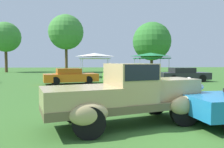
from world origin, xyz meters
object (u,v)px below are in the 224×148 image
object	(u,v)px
feature_pickup_truck	(127,93)
canopy_tent_center_field	(151,55)
spectator_between_cars	(110,80)
show_car_charcoal	(183,75)
canopy_tent_left_field	(95,56)
show_car_orange	(70,76)
show_car_lime	(128,75)

from	to	relation	value
feature_pickup_truck	canopy_tent_center_field	world-z (taller)	canopy_tent_center_field
feature_pickup_truck	spectator_between_cars	xyz separation A→B (m)	(-0.21, 4.01, 0.04)
feature_pickup_truck	show_car_charcoal	world-z (taller)	feature_pickup_truck
canopy_tent_left_field	canopy_tent_center_field	size ratio (longest dim) A/B	0.98
show_car_orange	show_car_charcoal	world-z (taller)	same
show_car_orange	show_car_lime	bearing A→B (deg)	13.77
show_car_orange	canopy_tent_left_field	world-z (taller)	canopy_tent_left_field
feature_pickup_truck	show_car_lime	distance (m)	12.54
spectator_between_cars	canopy_tent_center_field	size ratio (longest dim) A/B	0.50
canopy_tent_left_field	show_car_lime	bearing A→B (deg)	-65.70
show_car_charcoal	canopy_tent_left_field	bearing A→B (deg)	141.98
show_car_lime	spectator_between_cars	distance (m)	8.64
show_car_lime	canopy_tent_left_field	xyz separation A→B (m)	(-2.79, 6.19, 1.82)
feature_pickup_truck	show_car_lime	size ratio (longest dim) A/B	1.10
show_car_charcoal	canopy_tent_left_field	world-z (taller)	canopy_tent_left_field
show_car_orange	canopy_tent_center_field	distance (m)	10.22
show_car_lime	show_car_charcoal	world-z (taller)	same
spectator_between_cars	show_car_lime	bearing A→B (deg)	76.09
show_car_orange	show_car_lime	xyz separation A→B (m)	(4.70, 1.15, -0.00)
show_car_lime	canopy_tent_left_field	size ratio (longest dim) A/B	1.32
show_car_charcoal	show_car_orange	bearing A→B (deg)	-172.36
show_car_lime	show_car_orange	bearing A→B (deg)	-166.23
canopy_tent_left_field	show_car_orange	bearing A→B (deg)	-104.54
spectator_between_cars	canopy_tent_left_field	world-z (taller)	canopy_tent_left_field
feature_pickup_truck	canopy_tent_center_field	size ratio (longest dim) A/B	1.41
show_car_lime	canopy_tent_left_field	world-z (taller)	canopy_tent_left_field
show_car_charcoal	spectator_between_cars	size ratio (longest dim) A/B	2.64
spectator_between_cars	canopy_tent_left_field	distance (m)	14.67
feature_pickup_truck	show_car_orange	xyz separation A→B (m)	(-2.83, 11.24, -0.27)
show_car_charcoal	canopy_tent_left_field	distance (m)	9.99
show_car_lime	show_car_charcoal	distance (m)	4.94
show_car_orange	spectator_between_cars	world-z (taller)	spectator_between_cars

